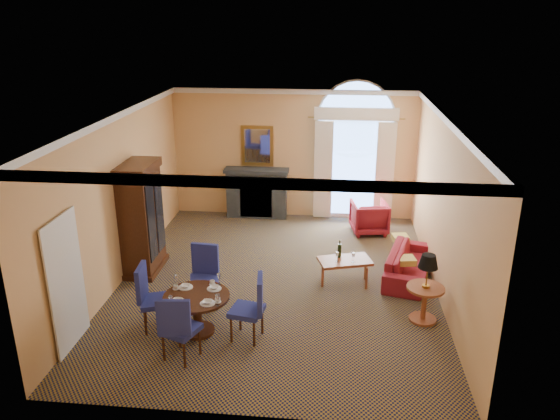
# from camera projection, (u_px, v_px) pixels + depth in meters

# --- Properties ---
(ground) EXTENTS (7.50, 7.50, 0.00)m
(ground) POSITION_uv_depth(u_px,v_px,m) (277.00, 282.00, 10.56)
(ground) COLOR #13163B
(ground) RESTS_ON ground
(room_envelope) EXTENTS (6.04, 7.52, 3.45)m
(room_envelope) POSITION_uv_depth(u_px,v_px,m) (280.00, 147.00, 10.33)
(room_envelope) COLOR #EAB26F
(room_envelope) RESTS_ON ground
(armoire) EXTENTS (0.64, 1.13, 2.22)m
(armoire) POSITION_uv_depth(u_px,v_px,m) (141.00, 220.00, 10.72)
(armoire) COLOR black
(armoire) RESTS_ON ground
(dining_table) EXTENTS (1.07, 1.07, 0.87)m
(dining_table) POSITION_uv_depth(u_px,v_px,m) (197.00, 304.00, 8.74)
(dining_table) COLOR black
(dining_table) RESTS_ON ground
(dining_chair_north) EXTENTS (0.60, 0.60, 1.10)m
(dining_chair_north) POSITION_uv_depth(u_px,v_px,m) (205.00, 271.00, 9.60)
(dining_chair_north) COLOR navy
(dining_chair_north) RESTS_ON ground
(dining_chair_south) EXTENTS (0.63, 0.63, 1.10)m
(dining_chair_south) POSITION_uv_depth(u_px,v_px,m) (177.00, 325.00, 7.94)
(dining_chair_south) COLOR navy
(dining_chair_south) RESTS_ON ground
(dining_chair_east) EXTENTS (0.58, 0.58, 1.10)m
(dining_chair_east) POSITION_uv_depth(u_px,v_px,m) (253.00, 304.00, 8.52)
(dining_chair_east) COLOR navy
(dining_chair_east) RESTS_ON ground
(dining_chair_west) EXTENTS (0.62, 0.62, 1.10)m
(dining_chair_west) POSITION_uv_depth(u_px,v_px,m) (149.00, 293.00, 8.84)
(dining_chair_west) COLOR navy
(dining_chair_west) RESTS_ON ground
(sofa) EXTENTS (1.20, 2.02, 0.55)m
(sofa) POSITION_uv_depth(u_px,v_px,m) (409.00, 264.00, 10.68)
(sofa) COLOR maroon
(sofa) RESTS_ON ground
(armchair) EXTENTS (0.94, 0.95, 0.75)m
(armchair) POSITION_uv_depth(u_px,v_px,m) (369.00, 217.00, 12.83)
(armchair) COLOR maroon
(armchair) RESTS_ON ground
(coffee_table) EXTENTS (1.09, 0.80, 0.85)m
(coffee_table) POSITION_uv_depth(u_px,v_px,m) (345.00, 261.00, 10.37)
(coffee_table) COLOR #A05130
(coffee_table) RESTS_ON ground
(side_table) EXTENTS (0.63, 0.63, 1.19)m
(side_table) POSITION_uv_depth(u_px,v_px,m) (426.00, 281.00, 9.00)
(side_table) COLOR #A05130
(side_table) RESTS_ON ground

